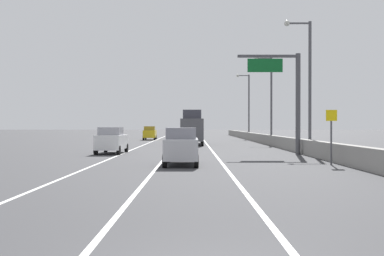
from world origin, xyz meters
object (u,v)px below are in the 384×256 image
overhead_sign_gantry (287,91)px  speed_advisory_sign (331,133)px  car_white_1 (111,140)px  car_yellow_2 (149,133)px  lamp_post_right_second (306,77)px  box_truck (191,128)px  lamp_post_right_fourth (247,102)px  lamp_post_right_third (269,94)px  car_silver_0 (181,146)px

overhead_sign_gantry → speed_advisory_sign: (0.44, -9.45, -2.96)m
speed_advisory_sign → car_white_1: (-13.74, 10.45, -0.76)m
car_white_1 → car_yellow_2: size_ratio=0.99×
lamp_post_right_second → box_truck: lamp_post_right_second is taller
speed_advisory_sign → lamp_post_right_fourth: (1.29, 50.28, 4.16)m
overhead_sign_gantry → car_yellow_2: (-13.38, 34.91, -3.73)m
lamp_post_right_second → speed_advisory_sign: bearing=-97.0°
car_white_1 → car_yellow_2: car_white_1 is taller
lamp_post_right_third → car_yellow_2: bearing=138.7°
overhead_sign_gantry → speed_advisory_sign: overhead_sign_gantry is taller
speed_advisory_sign → car_yellow_2: 46.47m
speed_advisory_sign → lamp_post_right_second: bearing=83.0°
overhead_sign_gantry → lamp_post_right_fourth: (1.73, 40.82, 1.20)m
overhead_sign_gantry → car_silver_0: size_ratio=1.65×
lamp_post_right_third → lamp_post_right_fourth: size_ratio=1.00×
car_silver_0 → car_white_1: car_silver_0 is taller
speed_advisory_sign → car_silver_0: speed_advisory_sign is taller
lamp_post_right_third → car_white_1: bearing=-127.1°
speed_advisory_sign → overhead_sign_gantry: bearing=92.7°
overhead_sign_gantry → car_yellow_2: size_ratio=1.63×
car_silver_0 → car_yellow_2: car_silver_0 is taller
car_silver_0 → car_yellow_2: (-5.66, 44.38, -0.01)m
car_white_1 → box_truck: box_truck is taller
overhead_sign_gantry → lamp_post_right_third: size_ratio=0.73×
lamp_post_right_third → lamp_post_right_fourth: same height
lamp_post_right_third → lamp_post_right_fourth: (-0.34, 19.51, 0.00)m
speed_advisory_sign → lamp_post_right_third: bearing=87.0°
lamp_post_right_third → car_silver_0: lamp_post_right_third is taller
car_white_1 → car_yellow_2: (-0.09, 33.91, -0.00)m
car_yellow_2 → car_silver_0: bearing=-82.7°
lamp_post_right_third → car_silver_0: size_ratio=2.28×
overhead_sign_gantry → car_white_1: overhead_sign_gantry is taller
lamp_post_right_fourth → car_yellow_2: 16.96m
lamp_post_right_second → car_white_1: 15.91m
car_white_1 → speed_advisory_sign: bearing=-37.3°
lamp_post_right_fourth → car_silver_0: 51.42m
overhead_sign_gantry → lamp_post_right_second: 2.83m
car_white_1 → lamp_post_right_third: bearing=52.9°
lamp_post_right_second → box_truck: bearing=118.9°
car_white_1 → car_silver_0: bearing=-62.0°
overhead_sign_gantry → box_truck: (-7.15, 18.08, -2.93)m
box_truck → speed_advisory_sign: bearing=-74.6°
speed_advisory_sign → lamp_post_right_second: 12.09m
lamp_post_right_fourth → car_yellow_2: (-15.11, -5.92, -4.92)m
lamp_post_right_third → lamp_post_right_fourth: 19.51m
overhead_sign_gantry → car_silver_0: (-7.72, -9.48, -3.72)m
lamp_post_right_third → car_yellow_2: (-15.45, 13.59, -4.92)m
lamp_post_right_second → lamp_post_right_fourth: same height
car_white_1 → lamp_post_right_fourth: bearing=69.3°
speed_advisory_sign → car_silver_0: 8.20m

